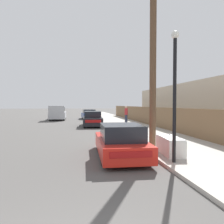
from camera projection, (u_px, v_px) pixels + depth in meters
The scene contains 11 objects.
sidewalk_curb at pixel (119, 121), 25.91m from camera, with size 4.20×63.00×0.12m, color #ADA89E.
discarded_fridge at pixel (170, 145), 8.62m from camera, with size 0.81×1.78×0.70m.
parked_sports_car_red at pixel (120, 142), 8.62m from camera, with size 1.87×4.20×1.31m.
car_parked_mid at pixel (92, 119), 20.84m from camera, with size 1.94×4.53×1.43m.
car_parked_far at pixel (89, 114), 31.29m from camera, with size 2.09×4.26×1.36m.
pickup_truck at pixel (58, 113), 29.10m from camera, with size 2.14×5.75×1.91m.
utility_pole at pixel (153, 60), 10.23m from camera, with size 1.80×0.31×7.91m.
street_lamp at pixel (175, 86), 7.29m from camera, with size 0.26×0.26×4.40m.
wooden_fence at pixel (149, 116), 21.01m from camera, with size 0.08×35.23×1.71m, color brown.
building_right_house at pixel (206, 105), 20.90m from camera, with size 6.00×21.67×3.97m, color beige.
pedestrian at pixel (126, 114), 23.15m from camera, with size 0.34×0.34×1.79m.
Camera 1 is at (0.33, -1.89, 2.08)m, focal length 35.00 mm.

